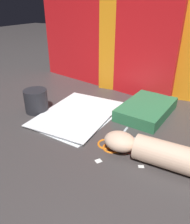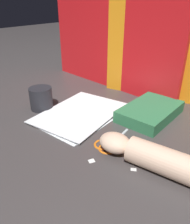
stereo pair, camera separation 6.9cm
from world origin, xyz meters
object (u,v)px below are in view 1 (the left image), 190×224
object	(u,v)px
book_closed	(147,109)
scissors	(114,142)
paper_stack	(78,114)
hand_forearm	(166,155)
mug	(36,101)

from	to	relation	value
book_closed	scissors	xyz separation A→B (m)	(-0.03, -0.24, -0.02)
paper_stack	book_closed	world-z (taller)	book_closed
hand_forearm	mug	distance (m)	0.53
paper_stack	scissors	distance (m)	0.23
book_closed	mug	bearing A→B (deg)	-154.82
paper_stack	scissors	xyz separation A→B (m)	(0.20, -0.11, -0.00)
book_closed	mug	size ratio (longest dim) A/B	3.02
mug	book_closed	bearing A→B (deg)	25.18
scissors	hand_forearm	distance (m)	0.17
book_closed	mug	distance (m)	0.44
paper_stack	scissors	size ratio (longest dim) A/B	2.25
paper_stack	hand_forearm	size ratio (longest dim) A/B	1.06
book_closed	scissors	distance (m)	0.25
paper_stack	scissors	bearing A→B (deg)	-28.91
book_closed	scissors	bearing A→B (deg)	-96.96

